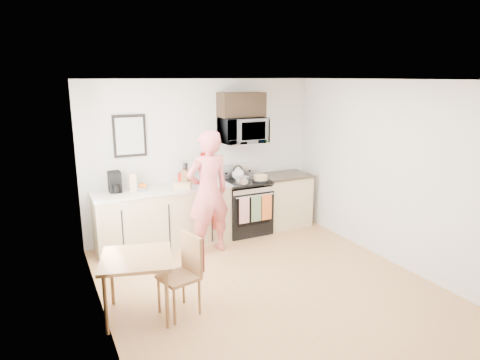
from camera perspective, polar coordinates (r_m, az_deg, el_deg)
name	(u,v)px	position (r m, az deg, el deg)	size (l,w,h in m)	color
floor	(270,288)	(5.65, 4.04, -14.20)	(4.60, 4.60, 0.00)	#AF7D43
back_wall	(203,158)	(7.20, -4.94, 2.92)	(4.00, 0.04, 2.60)	beige
front_wall	(429,263)	(3.49, 23.87, -10.09)	(4.00, 0.04, 2.60)	beige
left_wall	(100,213)	(4.54, -18.17, -4.16)	(0.04, 4.60, 2.60)	beige
right_wall	(395,174)	(6.39, 19.99, 0.76)	(0.04, 4.60, 2.60)	beige
ceiling	(274,80)	(4.99, 4.55, 13.20)	(4.00, 4.60, 0.04)	white
window	(91,172)	(5.25, -19.22, 0.95)	(0.06, 1.40, 1.50)	white
cabinet_left	(164,218)	(6.90, -10.13, -5.04)	(2.10, 0.60, 0.90)	tan
countertop_left	(163,190)	(6.76, -10.29, -1.26)	(2.14, 0.64, 0.04)	beige
cabinet_right	(284,201)	(7.76, 5.90, -2.77)	(0.84, 0.60, 0.90)	tan
countertop_right	(285,175)	(7.64, 5.99, 0.61)	(0.88, 0.64, 0.04)	black
range	(245,208)	(7.37, 0.69, -3.70)	(0.76, 0.70, 1.16)	black
microwave	(243,130)	(7.18, 0.35, 6.65)	(0.76, 0.51, 0.42)	silver
upper_cabinet	(241,105)	(7.18, 0.19, 10.02)	(0.76, 0.35, 0.40)	black
wall_art	(130,136)	(6.78, -14.50, 5.71)	(0.50, 0.04, 0.65)	black
wall_trivet	(206,158)	(7.20, -4.53, 2.93)	(0.20, 0.02, 0.20)	#B4160F
person	(208,192)	(6.42, -4.25, -1.67)	(0.69, 0.45, 1.89)	#BE3436
dining_table	(136,264)	(4.92, -13.65, -10.82)	(0.81, 0.81, 0.71)	brown
chair	(188,262)	(4.95, -6.96, -10.82)	(0.51, 0.47, 0.92)	brown
knife_block	(187,177)	(6.93, -7.13, 0.40)	(0.11, 0.15, 0.24)	brown
utensil_crock	(182,173)	(7.04, -7.78, 0.87)	(0.13, 0.13, 0.38)	#B4160F
fruit_bowl	(141,187)	(6.75, -13.06, -0.92)	(0.23, 0.23, 0.10)	silver
milk_carton	(132,182)	(6.67, -14.14, -0.26)	(0.11, 0.11, 0.28)	tan
coffee_maker	(115,183)	(6.67, -16.35, -0.33)	(0.18, 0.27, 0.31)	black
bread_bag	(182,186)	(6.68, -7.68, -0.75)	(0.26, 0.12, 0.10)	tan
cake	(260,178)	(7.19, 2.73, 0.26)	(0.29, 0.29, 0.10)	black
kettle	(238,174)	(7.22, -0.27, 0.86)	(0.20, 0.20, 0.26)	silver
pot	(242,180)	(7.00, 0.31, -0.01)	(0.22, 0.37, 0.11)	silver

